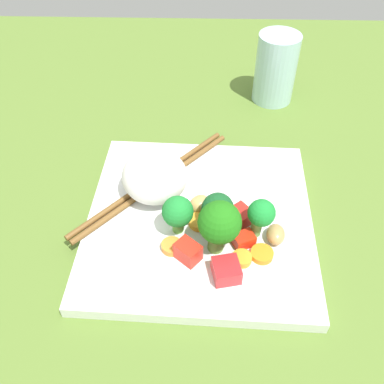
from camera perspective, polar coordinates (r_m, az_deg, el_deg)
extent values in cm
cube|color=#59782E|center=(50.23, 0.99, -5.02)|extent=(110.00, 110.00, 2.00)
cube|color=white|center=(48.89, 1.01, -3.73)|extent=(26.06, 26.06, 1.48)
ellipsoid|color=white|center=(49.01, -5.00, 2.09)|extent=(10.64, 10.61, 5.45)
cylinder|color=#6CB043|center=(46.67, 3.34, -4.02)|extent=(2.05, 1.98, 1.82)
sphere|color=#185426|center=(45.47, 3.43, -2.24)|extent=(3.50, 3.50, 3.50)
cylinder|color=#63AC42|center=(46.15, -1.90, -4.19)|extent=(1.33, 1.28, 2.26)
sphere|color=#208934|center=(44.37, -1.94, -2.62)|extent=(3.35, 3.35, 3.35)
cylinder|color=olive|center=(44.44, 3.23, -6.30)|extent=(2.34, 2.38, 2.91)
sphere|color=#217517|center=(42.31, 3.69, -4.06)|extent=(4.43, 4.43, 4.43)
cylinder|color=#6FAB51|center=(46.29, 8.56, -4.58)|extent=(1.75, 1.77, 2.38)
sphere|color=#1D8D34|center=(44.55, 9.24, -2.77)|extent=(2.93, 2.93, 2.93)
cylinder|color=orange|center=(45.17, 9.28, -8.17)|extent=(2.69, 2.69, 0.68)
cylinder|color=orange|center=(45.16, -2.75, -7.25)|extent=(2.92, 2.92, 0.78)
cylinder|color=orange|center=(47.28, 0.82, -3.98)|extent=(3.47, 3.47, 0.71)
cylinder|color=#FC9E29|center=(44.51, 6.65, -8.80)|extent=(2.52, 2.52, 0.76)
cube|color=red|center=(47.41, 6.41, -3.22)|extent=(3.24, 3.22, 1.74)
cube|color=red|center=(45.56, 6.88, -6.35)|extent=(2.40, 2.67, 1.41)
cube|color=red|center=(43.91, -0.57, -7.97)|extent=(3.06, 3.13, 2.05)
cube|color=red|center=(42.88, 4.57, -10.39)|extent=(3.13, 3.09, 1.82)
ellipsoid|color=tan|center=(46.36, 11.07, -5.55)|extent=(2.81, 2.23, 1.71)
ellipsoid|color=tan|center=(48.40, 1.02, -1.54)|extent=(3.19, 3.28, 1.72)
cylinder|color=brown|center=(52.00, -5.51, 1.53)|extent=(18.68, 16.96, 0.67)
cylinder|color=brown|center=(51.51, -4.85, 1.06)|extent=(18.68, 16.96, 0.67)
cylinder|color=silver|center=(67.41, 11.07, 15.85)|extent=(6.13, 6.13, 10.36)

